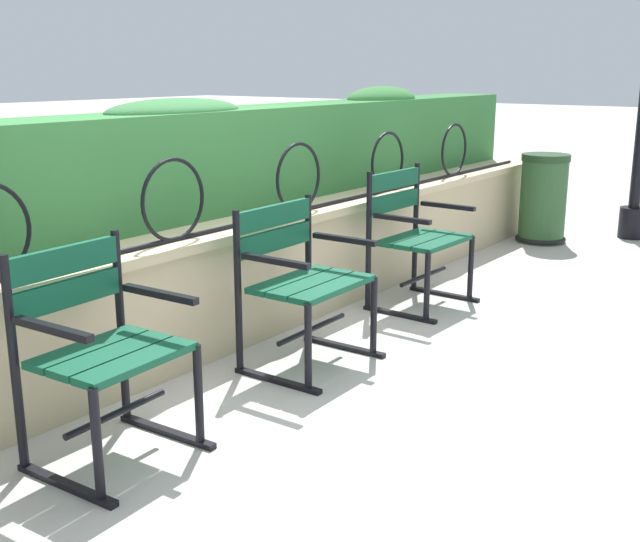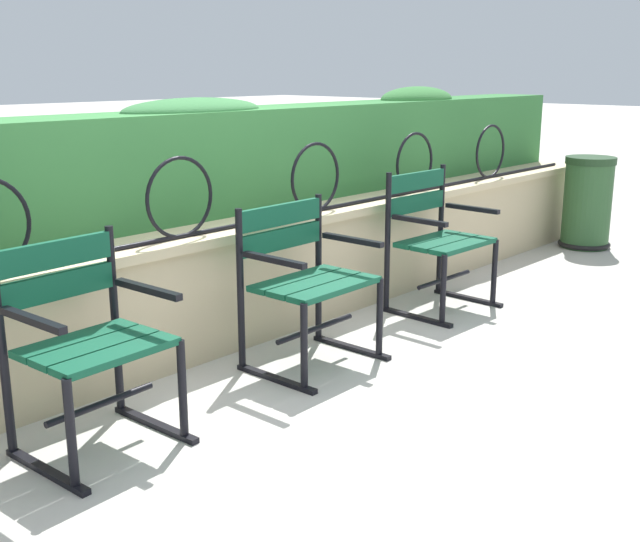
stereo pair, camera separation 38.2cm
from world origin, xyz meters
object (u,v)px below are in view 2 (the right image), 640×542
object	(u,v)px
park_chair_centre	(304,277)
trash_bin	(587,205)
park_chair_right	(436,236)
park_chair_left	(85,338)

from	to	relation	value
park_chair_centre	trash_bin	world-z (taller)	park_chair_centre
park_chair_centre	trash_bin	xyz separation A→B (m)	(3.63, 0.08, -0.09)
park_chair_centre	park_chair_right	xyz separation A→B (m)	(1.28, 0.05, 0.01)
park_chair_right	trash_bin	xyz separation A→B (m)	(2.35, 0.03, -0.10)
trash_bin	park_chair_right	bearing A→B (deg)	-179.25
park_chair_centre	park_chair_right	bearing A→B (deg)	2.33
park_chair_left	trash_bin	size ratio (longest dim) A/B	1.10
park_chair_left	park_chair_centre	bearing A→B (deg)	-0.11
park_chair_left	trash_bin	world-z (taller)	park_chair_left
park_chair_right	park_chair_left	bearing A→B (deg)	-178.89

